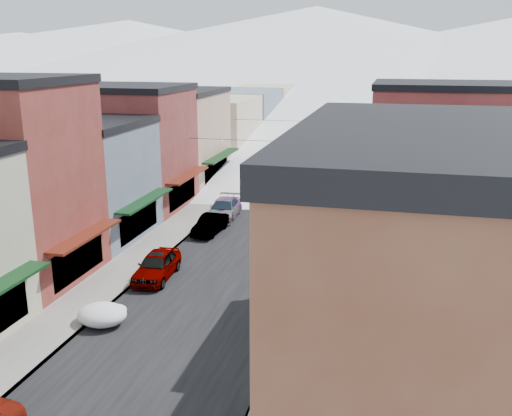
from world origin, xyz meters
The scene contains 31 objects.
road centered at (0.00, 60.00, 0.01)m, with size 10.00×160.00×0.01m, color black.
sidewalk_left centered at (-6.60, 60.00, 0.07)m, with size 3.20×160.00×0.15m, color gray.
sidewalk_right centered at (6.60, 60.00, 0.07)m, with size 3.20×160.00×0.15m, color gray.
curb_left centered at (-5.05, 60.00, 0.07)m, with size 0.10×160.00×0.15m, color slate.
curb_right centered at (5.05, 60.00, 0.07)m, with size 0.10×160.00×0.15m, color slate.
bldg_l_grayblue centered at (-13.19, 29.00, 4.51)m, with size 11.30×9.20×9.00m.
bldg_l_brick_far centered at (-14.19, 38.00, 5.51)m, with size 13.30×9.20×11.00m.
bldg_l_tan centered at (-13.19, 48.00, 5.01)m, with size 11.30×11.20×10.00m.
bldg_r_green centered at (13.19, 12.00, 4.76)m, with size 11.30×9.20×9.50m.
bldg_r_blue centered at (13.19, 21.00, 5.26)m, with size 11.30×9.20×10.50m.
bldg_r_cream centered at (13.69, 30.00, 4.51)m, with size 12.30×9.20×9.00m.
bldg_r_brick_far centered at (14.19, 39.00, 5.76)m, with size 13.30×9.20×11.50m.
bldg_r_tan centered at (13.19, 49.00, 4.76)m, with size 11.30×11.20×9.50m.
distant_blocks centered at (0.00, 83.00, 4.00)m, with size 34.00×55.00×8.00m.
mountain_ridge centered at (-19.47, 277.18, 14.36)m, with size 670.00×340.00×34.00m.
overhead_cables centered at (0.00, 47.50, 6.20)m, with size 16.40×15.04×0.04m.
car_silver_sedan centered at (-4.05, 22.57, 0.85)m, with size 2.01×4.99×1.70m, color gray.
car_dark_hatch centered at (-3.65, 32.05, 0.73)m, with size 1.54×4.42×1.46m, color black.
car_silver_wagon centered at (-3.82, 36.37, 0.81)m, with size 2.27×5.59×1.62m, color #93969A.
car_green_sedan centered at (4.30, 23.74, 0.79)m, with size 1.67×4.78×1.58m, color black.
car_gray_suv centered at (3.50, 35.13, 0.71)m, with size 1.68×4.19×1.43m, color gray.
car_black_sedan centered at (3.71, 44.22, 0.68)m, with size 1.90×4.68×1.36m, color black.
car_lane_silver centered at (-1.91, 53.25, 0.80)m, with size 1.90×4.72×1.61m, color #A2A5AB.
car_lane_white centered at (0.60, 74.95, 0.77)m, with size 2.55×5.53×1.54m, color silver.
trash_can centered at (5.36, 17.86, 0.65)m, with size 0.58×0.58×0.99m.
streetlamp_near centered at (5.96, 21.13, 2.88)m, with size 0.36×0.36×4.34m.
streetlamp_far centered at (5.20, 51.13, 2.76)m, with size 0.34×0.34×4.14m.
planter_far centered at (7.46, 11.88, 0.49)m, with size 0.38×0.38×0.67m, color #2E5F2B.
snow_pile_near centered at (-4.28, 16.09, 0.53)m, with size 2.62×2.81×1.11m.
snow_pile_mid centered at (-4.28, 23.28, 0.44)m, with size 2.19×2.55×0.93m.
snow_pile_far centered at (-4.63, 39.87, 0.45)m, with size 2.23×2.57×0.94m.
Camera 1 is at (10.01, -8.50, 13.91)m, focal length 40.00 mm.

